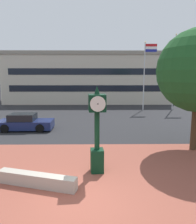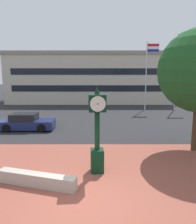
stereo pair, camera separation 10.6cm
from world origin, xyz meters
The scene contains 8 objects.
ground_plane centered at (0.00, 0.00, 0.00)m, with size 200.00×200.00×0.00m, color #262628.
plaza_brick_paving centered at (0.00, 0.96, 0.00)m, with size 44.00×9.92×0.01m, color brown.
planter_wall centered at (-1.78, 0.88, 0.25)m, with size 3.20×0.40×0.50m, color #ADA393.
street_clock centered at (0.54, 2.12, 1.93)m, with size 0.76×0.82×3.76m.
car_street_near centered at (-5.00, 9.60, 0.57)m, with size 4.19×1.92×1.28m.
flagpole_primary centered at (6.47, 19.26, 4.77)m, with size 1.48×0.14×8.14m.
flagpole_secondary centered at (10.08, 19.26, 5.24)m, with size 1.63×0.14×9.01m.
civic_building centered at (-0.50, 31.11, 3.83)m, with size 25.64×14.35×7.63m.
Camera 2 is at (0.57, -6.74, 4.16)m, focal length 34.39 mm.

